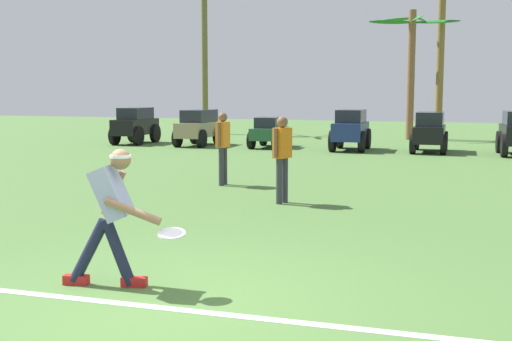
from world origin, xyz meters
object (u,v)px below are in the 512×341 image
frisbee_in_flight (171,234)px  teammate_midfield (282,151)px  parked_car_slot_a (135,125)px  parked_car_slot_c (269,132)px  parked_car_slot_e (430,130)px  parked_car_slot_d (351,129)px  palm_tree_far_left (205,45)px  teammate_near_sideline (223,142)px  frisbee_thrower (111,210)px  palm_tree_right_of_centre (441,42)px  parked_car_slot_b (198,126)px  palm_tree_left_of_centre (411,62)px

frisbee_in_flight → teammate_midfield: (-0.60, 5.38, 0.33)m
parked_car_slot_a → parked_car_slot_c: parked_car_slot_a is taller
teammate_midfield → parked_car_slot_e: size_ratio=0.64×
parked_car_slot_a → parked_car_slot_d: (8.51, 0.01, 0.00)m
parked_car_slot_a → palm_tree_far_left: palm_tree_far_left is taller
frisbee_in_flight → parked_car_slot_d: (-1.66, 16.43, 0.13)m
frisbee_in_flight → parked_car_slot_c: bearing=105.8°
teammate_near_sideline → parked_car_slot_d: (0.83, 9.31, -0.20)m
teammate_near_sideline → parked_car_slot_e: teammate_near_sideline is taller
frisbee_thrower → parked_car_slot_d: (-0.96, 16.39, -0.05)m
frisbee_thrower → teammate_near_sideline: size_ratio=0.91×
parked_car_slot_a → parked_car_slot_d: bearing=0.0°
palm_tree_far_left → palm_tree_right_of_centre: palm_tree_far_left is taller
frisbee_thrower → parked_car_slot_e: (1.67, 16.64, -0.08)m
teammate_midfield → palm_tree_far_left: palm_tree_far_left is taller
frisbee_in_flight → palm_tree_right_of_centre: 23.12m
palm_tree_far_left → parked_car_slot_d: bearing=-37.6°
frisbee_thrower → parked_car_slot_a: (-9.46, 16.38, -0.05)m
teammate_near_sideline → parked_car_slot_b: size_ratio=0.64×
frisbee_thrower → parked_car_slot_c: bearing=103.5°
parked_car_slot_a → parked_car_slot_d: 8.51m
teammate_near_sideline → palm_tree_far_left: palm_tree_far_left is taller
parked_car_slot_b → palm_tree_right_of_centre: size_ratio=0.35×
teammate_near_sideline → parked_car_slot_a: teammate_near_sideline is taller
frisbee_in_flight → teammate_near_sideline: 7.55m
teammate_midfield → palm_tree_right_of_centre: size_ratio=0.23×
teammate_near_sideline → palm_tree_right_of_centre: bearing=78.4°
teammate_near_sideline → palm_tree_right_of_centre: (3.24, 15.72, 3.16)m
parked_car_slot_d → palm_tree_right_of_centre: size_ratio=0.35×
frisbee_thrower → parked_car_slot_b: size_ratio=0.58×
parked_car_slot_a → palm_tree_right_of_centre: (10.92, 6.42, 3.35)m
parked_car_slot_c → parked_car_slot_d: 3.02m
palm_tree_far_left → teammate_midfield: bearing=-61.4°
parked_car_slot_e → frisbee_thrower: bearing=-95.7°
parked_car_slot_a → parked_car_slot_e: parked_car_slot_a is taller
parked_car_slot_a → palm_tree_left_of_centre: 11.71m
teammate_midfield → parked_car_slot_c: size_ratio=0.69×
teammate_near_sideline → palm_tree_far_left: size_ratio=0.22×
palm_tree_right_of_centre → teammate_near_sideline: bearing=-101.6°
teammate_midfield → parked_car_slot_d: (-1.06, 11.05, -0.20)m
frisbee_in_flight → parked_car_slot_a: parked_car_slot_a is taller
parked_car_slot_d → parked_car_slot_c: bearing=177.9°
parked_car_slot_e → palm_tree_right_of_centre: palm_tree_right_of_centre is taller
frisbee_in_flight → parked_car_slot_e: bearing=86.7°
frisbee_in_flight → teammate_midfield: teammate_midfield is taller
palm_tree_far_left → palm_tree_left_of_centre: bearing=-3.8°
palm_tree_left_of_centre → parked_car_slot_e: bearing=-76.6°
parked_car_slot_b → frisbee_thrower: bearing=-67.6°
teammate_near_sideline → parked_car_slot_e: (3.46, 9.57, -0.22)m
palm_tree_right_of_centre → parked_car_slot_d: bearing=-110.6°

